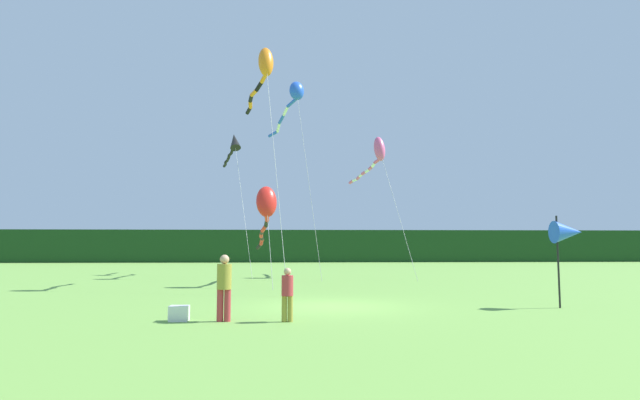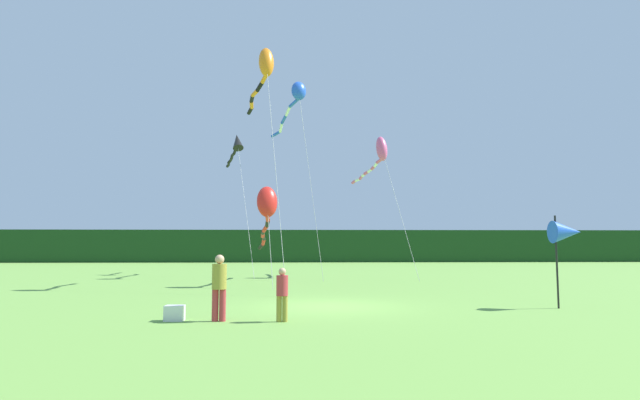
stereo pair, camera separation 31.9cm
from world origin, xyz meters
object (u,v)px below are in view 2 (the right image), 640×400
(person_adult, at_px, (219,284))
(kite_rainbow, at_px, (379,153))
(kite_black, at_px, (236,144))
(kite_red, at_px, (266,209))
(banner_flag_pole, at_px, (566,233))
(kite_blue, at_px, (296,97))
(cooler_box, at_px, (174,313))
(kite_orange, at_px, (264,69))
(person_child, at_px, (282,292))

(person_adult, distance_m, kite_rainbow, 20.86)
(kite_black, bearing_deg, kite_rainbow, -20.84)
(kite_red, distance_m, kite_black, 11.94)
(banner_flag_pole, relative_size, kite_blue, 0.23)
(person_adult, relative_size, cooler_box, 3.51)
(cooler_box, distance_m, kite_orange, 14.71)
(banner_flag_pole, distance_m, kite_orange, 15.34)
(person_adult, bearing_deg, kite_blue, 84.45)
(kite_blue, relative_size, kite_black, 1.24)
(cooler_box, xyz_separation_m, banner_flag_pole, (11.45, 2.13, 2.12))
(banner_flag_pole, bearing_deg, kite_rainbow, 101.33)
(kite_black, bearing_deg, person_child, -79.81)
(person_adult, bearing_deg, banner_flag_pole, 12.34)
(person_child, height_order, kite_black, kite_black)
(cooler_box, bearing_deg, person_child, -5.68)
(person_child, bearing_deg, kite_orange, 96.78)
(person_child, relative_size, kite_orange, 0.12)
(cooler_box, relative_size, kite_orange, 0.04)
(person_adult, height_order, kite_red, kite_red)
(kite_orange, relative_size, kite_blue, 0.93)
(cooler_box, height_order, kite_blue, kite_blue)
(person_adult, height_order, kite_black, kite_black)
(kite_orange, bearing_deg, kite_rainbow, 48.92)
(kite_blue, bearing_deg, kite_rainbow, 0.14)
(kite_orange, bearing_deg, kite_blue, 79.32)
(person_child, xyz_separation_m, kite_orange, (-1.28, 10.79, 9.63))
(person_adult, height_order, person_child, person_adult)
(person_child, bearing_deg, person_adult, 174.71)
(kite_rainbow, distance_m, kite_blue, 6.38)
(kite_black, bearing_deg, kite_blue, -40.99)
(banner_flag_pole, bearing_deg, cooler_box, -169.46)
(person_child, height_order, banner_flag_pole, banner_flag_pole)
(cooler_box, relative_size, kite_black, 0.05)
(banner_flag_pole, relative_size, kite_orange, 0.25)
(person_adult, relative_size, kite_black, 0.17)
(banner_flag_pole, relative_size, kite_black, 0.29)
(kite_rainbow, bearing_deg, kite_red, -134.59)
(person_adult, xyz_separation_m, kite_blue, (1.79, 18.38, 10.39))
(person_adult, relative_size, person_child, 1.25)
(kite_blue, bearing_deg, cooler_box, -99.10)
(kite_rainbow, relative_size, kite_blue, 0.73)
(kite_rainbow, bearing_deg, kite_orange, -131.08)
(person_adult, bearing_deg, cooler_box, 173.76)
(kite_red, bearing_deg, kite_blue, 78.63)
(person_adult, bearing_deg, person_child, -5.29)
(person_adult, distance_m, kite_black, 23.54)
(person_adult, bearing_deg, kite_rainbow, 68.94)
(kite_red, height_order, kite_black, kite_black)
(banner_flag_pole, relative_size, kite_red, 0.32)
(person_adult, xyz_separation_m, kite_red, (0.43, 11.65, 2.78))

